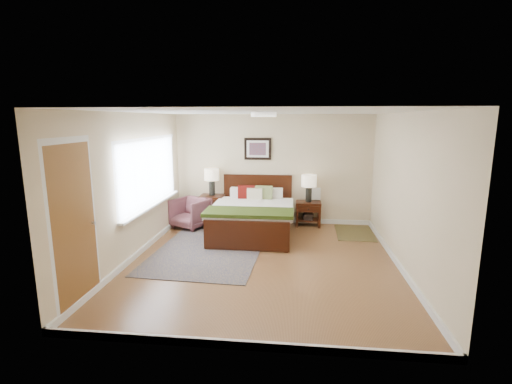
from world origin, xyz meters
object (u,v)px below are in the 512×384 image
at_px(nightstand_left, 212,201).
at_px(rug_persian, 209,251).
at_px(nightstand_right, 308,211).
at_px(lamp_left, 212,177).
at_px(armchair, 190,213).
at_px(bed, 253,211).
at_px(lamp_right, 309,183).

relative_size(nightstand_left, rug_persian, 0.25).
distance_m(nightstand_left, nightstand_right, 2.22).
bearing_deg(nightstand_right, lamp_left, 179.66).
bearing_deg(nightstand_right, armchair, -171.18).
bearing_deg(lamp_left, rug_persian, -79.58).
xyz_separation_m(nightstand_right, rug_persian, (-1.87, -1.87, -0.34)).
height_order(nightstand_left, armchair, armchair).
xyz_separation_m(nightstand_right, lamp_left, (-2.21, 0.01, 0.74)).
xyz_separation_m(bed, nightstand_left, (-1.04, 0.76, 0.02)).
distance_m(bed, nightstand_left, 1.29).
height_order(lamp_right, armchair, lamp_right).
height_order(bed, rug_persian, bed).
bearing_deg(rug_persian, lamp_right, 48.23).
xyz_separation_m(lamp_left, armchair, (-0.41, -0.42, -0.76)).
bearing_deg(lamp_left, nightstand_left, -90.00).
bearing_deg(lamp_right, armchair, -170.90).
bearing_deg(lamp_left, nightstand_right, -0.34).
height_order(lamp_left, rug_persian, lamp_left).
height_order(lamp_left, armchair, lamp_left).
relative_size(nightstand_right, lamp_right, 0.92).
height_order(armchair, rug_persian, armchair).
bearing_deg(bed, lamp_left, 143.01).
distance_m(lamp_left, armchair, 0.96).
bearing_deg(armchair, nightstand_left, 69.32).
xyz_separation_m(bed, rug_persian, (-0.69, -1.10, -0.51)).
distance_m(lamp_right, rug_persian, 2.83).
xyz_separation_m(bed, lamp_left, (-1.04, 0.78, 0.57)).
xyz_separation_m(bed, lamp_right, (1.17, 0.78, 0.47)).
height_order(nightstand_left, lamp_right, lamp_right).
height_order(bed, armchair, bed).
bearing_deg(armchair, lamp_left, 70.86).
bearing_deg(armchair, rug_persian, -37.37).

